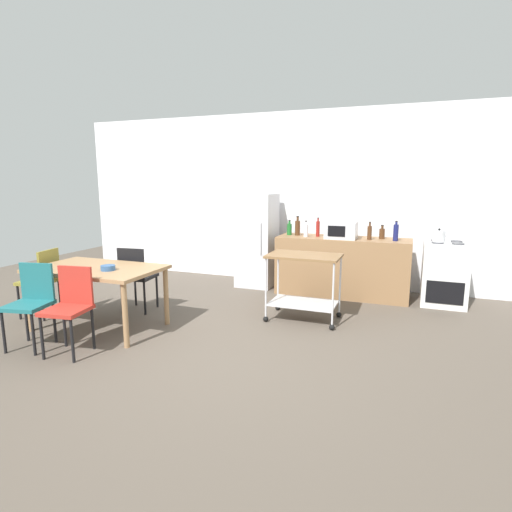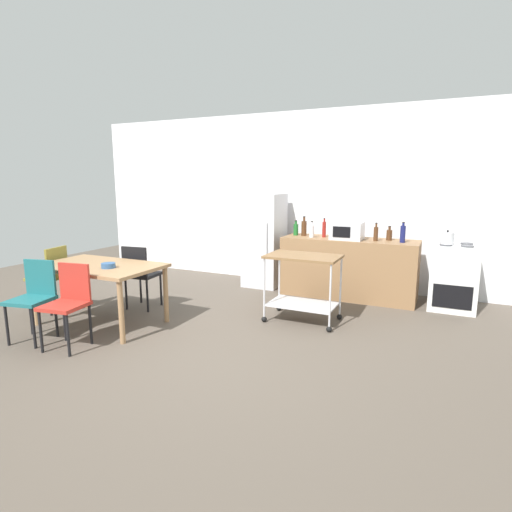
{
  "view_description": "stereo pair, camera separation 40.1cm",
  "coord_description": "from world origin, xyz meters",
  "px_view_note": "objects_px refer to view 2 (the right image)",
  "views": [
    {
      "loc": [
        1.86,
        -3.67,
        1.77
      ],
      "look_at": [
        0.0,
        1.2,
        0.8
      ],
      "focal_mm": 28.73,
      "sensor_mm": 36.0,
      "label": 1
    },
    {
      "loc": [
        2.22,
        -3.52,
        1.77
      ],
      "look_at": [
        0.0,
        1.2,
        0.8
      ],
      "focal_mm": 28.73,
      "sensor_mm": 36.0,
      "label": 2
    }
  ],
  "objects_px": {
    "chair_red": "(68,300)",
    "chair_teal": "(34,295)",
    "kettle": "(447,238)",
    "bottle_soy_sauce": "(296,229)",
    "microwave": "(347,231)",
    "stove_oven": "(453,277)",
    "bottle_soda": "(376,233)",
    "chair_black": "(140,272)",
    "refrigerator": "(264,240)",
    "bottle_wine": "(304,228)",
    "bottle_vinegar": "(324,229)",
    "bottle_olive_oil": "(389,235)",
    "chair_olive": "(51,274)",
    "bottle_sparkling_water": "(312,231)",
    "bottle_hot_sauce": "(403,234)",
    "kitchen_cart": "(303,277)",
    "fruit_bowl": "(108,265)",
    "dining_table": "(99,271)"
  },
  "relations": [
    {
      "from": "chair_black",
      "to": "bottle_hot_sauce",
      "type": "xyz_separation_m",
      "value": [
        3.23,
        1.76,
        0.51
      ]
    },
    {
      "from": "dining_table",
      "to": "bottle_soy_sauce",
      "type": "bearing_deg",
      "value": 57.32
    },
    {
      "from": "chair_olive",
      "to": "kettle",
      "type": "xyz_separation_m",
      "value": [
        4.81,
        2.35,
        0.48
      ]
    },
    {
      "from": "dining_table",
      "to": "bottle_hot_sauce",
      "type": "distance_m",
      "value": 4.09
    },
    {
      "from": "chair_teal",
      "to": "bottle_wine",
      "type": "relative_size",
      "value": 2.9
    },
    {
      "from": "kitchen_cart",
      "to": "bottle_wine",
      "type": "relative_size",
      "value": 2.96
    },
    {
      "from": "bottle_soy_sauce",
      "to": "fruit_bowl",
      "type": "relative_size",
      "value": 1.47
    },
    {
      "from": "chair_teal",
      "to": "bottle_soda",
      "type": "xyz_separation_m",
      "value": [
        3.16,
        3.14,
        0.49
      ]
    },
    {
      "from": "bottle_soda",
      "to": "chair_black",
      "type": "bearing_deg",
      "value": -148.42
    },
    {
      "from": "stove_oven",
      "to": "bottle_hot_sauce",
      "type": "height_order",
      "value": "bottle_hot_sauce"
    },
    {
      "from": "chair_red",
      "to": "bottle_vinegar",
      "type": "bearing_deg",
      "value": 51.02
    },
    {
      "from": "bottle_hot_sauce",
      "to": "chair_black",
      "type": "bearing_deg",
      "value": -151.36
    },
    {
      "from": "microwave",
      "to": "stove_oven",
      "type": "bearing_deg",
      "value": 4.51
    },
    {
      "from": "chair_red",
      "to": "kettle",
      "type": "relative_size",
      "value": 3.71
    },
    {
      "from": "bottle_wine",
      "to": "bottle_vinegar",
      "type": "distance_m",
      "value": 0.34
    },
    {
      "from": "stove_oven",
      "to": "fruit_bowl",
      "type": "height_order",
      "value": "stove_oven"
    },
    {
      "from": "chair_black",
      "to": "chair_teal",
      "type": "height_order",
      "value": "same"
    },
    {
      "from": "stove_oven",
      "to": "bottle_wine",
      "type": "xyz_separation_m",
      "value": [
        -2.18,
        0.02,
        0.57
      ]
    },
    {
      "from": "chair_olive",
      "to": "bottle_soy_sauce",
      "type": "xyz_separation_m",
      "value": [
        2.61,
        2.47,
        0.48
      ]
    },
    {
      "from": "chair_black",
      "to": "microwave",
      "type": "distance_m",
      "value": 3.04
    },
    {
      "from": "bottle_soy_sauce",
      "to": "kettle",
      "type": "height_order",
      "value": "bottle_soy_sauce"
    },
    {
      "from": "chair_black",
      "to": "bottle_vinegar",
      "type": "xyz_separation_m",
      "value": [
        2.07,
        1.83,
        0.51
      ]
    },
    {
      "from": "bottle_olive_oil",
      "to": "chair_teal",
      "type": "bearing_deg",
      "value": -135.37
    },
    {
      "from": "bottle_soda",
      "to": "chair_teal",
      "type": "bearing_deg",
      "value": -135.26
    },
    {
      "from": "chair_red",
      "to": "chair_teal",
      "type": "relative_size",
      "value": 1.0
    },
    {
      "from": "chair_olive",
      "to": "fruit_bowl",
      "type": "bearing_deg",
      "value": 71.8
    },
    {
      "from": "bottle_vinegar",
      "to": "bottle_olive_oil",
      "type": "relative_size",
      "value": 1.4
    },
    {
      "from": "chair_red",
      "to": "bottle_hot_sauce",
      "type": "distance_m",
      "value": 4.37
    },
    {
      "from": "refrigerator",
      "to": "kettle",
      "type": "height_order",
      "value": "refrigerator"
    },
    {
      "from": "stove_oven",
      "to": "bottle_wine",
      "type": "height_order",
      "value": "bottle_wine"
    },
    {
      "from": "chair_black",
      "to": "bottle_soda",
      "type": "bearing_deg",
      "value": -154.7
    },
    {
      "from": "bottle_olive_oil",
      "to": "stove_oven",
      "type": "bearing_deg",
      "value": -4.52
    },
    {
      "from": "chair_red",
      "to": "fruit_bowl",
      "type": "height_order",
      "value": "chair_red"
    },
    {
      "from": "chair_teal",
      "to": "bottle_soda",
      "type": "relative_size",
      "value": 3.35
    },
    {
      "from": "stove_oven",
      "to": "kettle",
      "type": "distance_m",
      "value": 0.57
    },
    {
      "from": "chair_black",
      "to": "bottle_vinegar",
      "type": "distance_m",
      "value": 2.81
    },
    {
      "from": "bottle_vinegar",
      "to": "fruit_bowl",
      "type": "height_order",
      "value": "bottle_vinegar"
    },
    {
      "from": "dining_table",
      "to": "refrigerator",
      "type": "xyz_separation_m",
      "value": [
        1.05,
        2.6,
        0.1
      ]
    },
    {
      "from": "kitchen_cart",
      "to": "microwave",
      "type": "bearing_deg",
      "value": 78.8
    },
    {
      "from": "chair_teal",
      "to": "bottle_soda",
      "type": "bearing_deg",
      "value": 32.89
    },
    {
      "from": "bottle_olive_oil",
      "to": "kettle",
      "type": "height_order",
      "value": "bottle_olive_oil"
    },
    {
      "from": "chair_olive",
      "to": "fruit_bowl",
      "type": "relative_size",
      "value": 5.48
    },
    {
      "from": "bottle_hot_sauce",
      "to": "chair_olive",
      "type": "bearing_deg",
      "value": -150.82
    },
    {
      "from": "chair_teal",
      "to": "bottle_hot_sauce",
      "type": "distance_m",
      "value": 4.75
    },
    {
      "from": "stove_oven",
      "to": "chair_olive",
      "type": "bearing_deg",
      "value": -153.61
    },
    {
      "from": "chair_olive",
      "to": "kettle",
      "type": "height_order",
      "value": "kettle"
    },
    {
      "from": "chair_black",
      "to": "bottle_hot_sauce",
      "type": "distance_m",
      "value": 3.71
    },
    {
      "from": "microwave",
      "to": "chair_teal",
      "type": "bearing_deg",
      "value": -131.56
    },
    {
      "from": "stove_oven",
      "to": "bottle_sparkling_water",
      "type": "distance_m",
      "value": 2.09
    },
    {
      "from": "bottle_olive_oil",
      "to": "kettle",
      "type": "relative_size",
      "value": 0.88
    }
  ]
}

